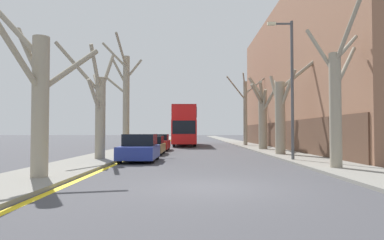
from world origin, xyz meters
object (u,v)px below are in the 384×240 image
street_tree_left_1 (100,107)px  street_tree_right_1 (283,111)px  double_decker_bus (186,124)px  parked_car_2 (160,143)px  street_tree_right_3 (246,110)px  parked_car_1 (153,146)px  lamp_post (291,82)px  street_tree_left_2 (126,98)px  street_tree_left_0 (41,97)px  street_tree_right_2 (264,115)px  parked_car_0 (141,149)px  street_tree_right_0 (338,98)px

street_tree_left_1 → street_tree_right_1: (11.31, 3.88, 0.02)m
double_decker_bus → parked_car_2: double_decker_bus is taller
street_tree_right_1 → street_tree_right_3: street_tree_right_3 is taller
parked_car_1 → lamp_post: size_ratio=0.52×
parked_car_1 → street_tree_left_2: bearing=143.1°
street_tree_left_0 → street_tree_right_2: street_tree_right_2 is taller
street_tree_left_1 → lamp_post: 10.71m
street_tree_right_3 → parked_car_1: size_ratio=2.03×
street_tree_right_2 → parked_car_0: (-9.00, -10.78, -2.34)m
street_tree_right_0 → parked_car_1: street_tree_right_0 is taller
street_tree_left_0 → double_decker_bus: street_tree_left_0 is taller
parked_car_2 → lamp_post: lamp_post is taller
street_tree_right_0 → street_tree_right_2: (-0.00, 15.13, -0.00)m
street_tree_right_2 → lamp_post: lamp_post is taller
double_decker_bus → lamp_post: bearing=-74.2°
parked_car_2 → street_tree_left_2: bearing=-123.6°
street_tree_right_0 → double_decker_bus: (-6.93, 25.79, -0.54)m
street_tree_right_2 → lamp_post: bearing=-94.0°
street_tree_left_1 → street_tree_right_0: bearing=-22.5°
street_tree_right_1 → lamp_post: size_ratio=0.90×
street_tree_right_0 → parked_car_0: bearing=154.2°
street_tree_left_1 → street_tree_right_1: bearing=18.9°
street_tree_left_1 → street_tree_right_0: size_ratio=0.96×
lamp_post → street_tree_right_2: bearing=86.0°
street_tree_left_1 → street_tree_right_2: (11.37, 10.42, 0.05)m
street_tree_left_0 → street_tree_left_1: street_tree_left_1 is taller
street_tree_left_2 → parked_car_0: bearing=-72.9°
street_tree_right_3 → street_tree_right_2: bearing=-89.1°
street_tree_left_0 → lamp_post: 12.74m
street_tree_left_2 → street_tree_right_2: 11.82m
double_decker_bus → street_tree_left_2: bearing=-107.1°
street_tree_right_0 → lamp_post: (-0.77, 4.07, 1.26)m
street_tree_left_1 → parked_car_2: 10.91m
street_tree_left_0 → parked_car_1: street_tree_left_0 is taller
street_tree_right_1 → parked_car_1: street_tree_right_1 is taller
street_tree_left_1 → parked_car_0: (2.37, -0.36, -2.29)m
street_tree_left_2 → parked_car_2: size_ratio=2.06×
parked_car_2 → lamp_post: size_ratio=0.54×
street_tree_right_0 → street_tree_right_1: street_tree_right_1 is taller
street_tree_left_1 → street_tree_right_1: size_ratio=0.94×
parked_car_2 → street_tree_left_1: bearing=-102.9°
street_tree_right_1 → lamp_post: bearing=-98.9°
street_tree_right_3 → double_decker_bus: 7.24m
street_tree_left_0 → street_tree_right_3: bearing=67.5°
parked_car_1 → street_tree_right_1: bearing=-9.0°
street_tree_left_0 → street_tree_left_1: bearing=91.0°
street_tree_left_2 → parked_car_0: size_ratio=2.16×
street_tree_right_0 → double_decker_bus: street_tree_right_0 is taller
street_tree_left_0 → street_tree_right_0: bearing=15.1°
street_tree_right_0 → parked_car_2: size_ratio=1.63×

